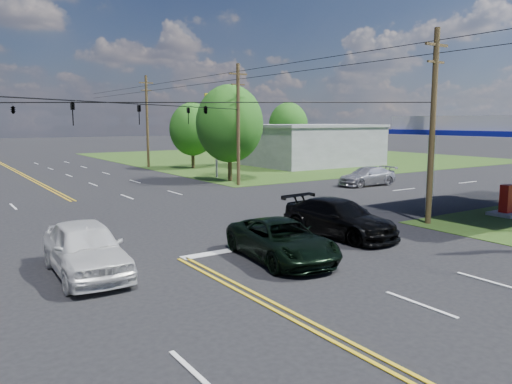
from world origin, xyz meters
TOP-DOWN VIEW (x-y plane):
  - ground at (0.00, 12.00)m, footprint 280.00×280.00m
  - grass_ne at (35.00, 44.00)m, footprint 46.00×48.00m
  - stop_bar at (5.00, 4.00)m, footprint 10.00×0.50m
  - retail_ne at (30.00, 32.00)m, footprint 14.00×10.00m
  - pole_se at (13.00, 3.00)m, footprint 1.60×0.28m
  - pole_ne at (13.00, 21.00)m, footprint 1.60×0.28m
  - pole_right_far at (13.00, 40.00)m, footprint 1.60×0.28m
  - span_wire_signals at (0.00, 12.00)m, footprint 26.00×18.00m
  - power_lines at (0.00, 10.00)m, footprint 26.04×100.00m
  - tree_right_a at (14.00, 24.00)m, footprint 5.70×5.70m
  - tree_right_b at (16.50, 36.00)m, footprint 4.94×4.94m
  - tree_far_r at (34.00, 42.00)m, footprint 5.32×5.32m
  - pickup_dkgreen at (3.00, 1.82)m, footprint 3.13×5.62m
  - suv_black at (7.44, 3.50)m, footprint 2.81×5.87m
  - pickup_white at (-3.50, 4.00)m, footprint 2.36×5.41m
  - sedan_far at (21.50, 15.31)m, footprint 5.15×2.21m
  - polesign_ne at (14.26, 26.79)m, footprint 2.10×0.44m

SIDE VIEW (x-z plane):
  - ground at x=0.00m, z-range 0.00..0.00m
  - grass_ne at x=35.00m, z-range -0.01..0.01m
  - stop_bar at x=5.00m, z-range -0.01..0.01m
  - sedan_far at x=21.50m, z-range 0.00..1.48m
  - pickup_dkgreen at x=3.00m, z-range 0.00..1.49m
  - suv_black at x=7.44m, z-range 0.00..1.65m
  - pickup_white at x=-3.50m, z-range 0.00..1.82m
  - retail_ne at x=30.00m, z-range 0.00..4.40m
  - tree_right_b at x=16.50m, z-range 0.68..7.76m
  - tree_far_r at x=34.00m, z-range 0.73..8.36m
  - tree_right_a at x=14.00m, z-range 0.78..8.96m
  - pole_se at x=13.00m, z-range 0.17..9.67m
  - pole_ne at x=13.00m, z-range 0.17..9.67m
  - pole_right_far at x=13.00m, z-range 0.17..10.17m
  - polesign_ne at x=14.26m, z-range 2.05..9.64m
  - span_wire_signals at x=0.00m, z-range 5.43..6.56m
  - power_lines at x=0.00m, z-range 8.28..8.92m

